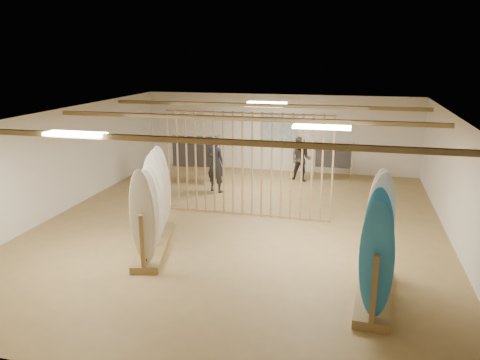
% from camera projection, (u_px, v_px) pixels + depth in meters
% --- Properties ---
extents(floor, '(12.00, 12.00, 0.00)m').
position_uv_depth(floor, '(240.00, 226.00, 11.86)').
color(floor, '#A88851').
rests_on(floor, ground).
extents(ceiling, '(12.00, 12.00, 0.00)m').
position_uv_depth(ceiling, '(240.00, 115.00, 11.12)').
color(ceiling, gray).
rests_on(ceiling, ground).
extents(wall_back, '(12.00, 0.00, 12.00)m').
position_uv_depth(wall_back, '(279.00, 133.00, 17.11)').
color(wall_back, white).
rests_on(wall_back, ground).
extents(wall_front, '(12.00, 0.00, 12.00)m').
position_uv_depth(wall_front, '(126.00, 286.00, 5.87)').
color(wall_front, white).
rests_on(wall_front, ground).
extents(wall_left, '(0.00, 12.00, 12.00)m').
position_uv_depth(wall_left, '(61.00, 161.00, 12.64)').
color(wall_left, white).
rests_on(wall_left, ground).
extents(wall_right, '(0.00, 12.00, 12.00)m').
position_uv_depth(wall_right, '(459.00, 185.00, 10.34)').
color(wall_right, white).
rests_on(wall_right, ground).
extents(ceiling_slats, '(9.50, 6.12, 0.10)m').
position_uv_depth(ceiling_slats, '(240.00, 119.00, 11.14)').
color(ceiling_slats, olive).
rests_on(ceiling_slats, ground).
extents(light_panels, '(1.20, 0.35, 0.06)m').
position_uv_depth(light_panels, '(240.00, 118.00, 11.14)').
color(light_panels, white).
rests_on(light_panels, ground).
extents(bamboo_partition, '(4.45, 0.05, 2.78)m').
position_uv_depth(bamboo_partition, '(247.00, 165.00, 12.24)').
color(bamboo_partition, tan).
rests_on(bamboo_partition, ground).
extents(poster, '(1.40, 0.03, 0.90)m').
position_uv_depth(poster, '(279.00, 128.00, 17.04)').
color(poster, teal).
rests_on(poster, ground).
extents(rack_left, '(1.18, 2.62, 2.06)m').
position_uv_depth(rack_left, '(153.00, 219.00, 10.26)').
color(rack_left, olive).
rests_on(rack_left, floor).
extents(rack_right, '(0.73, 2.29, 2.15)m').
position_uv_depth(rack_right, '(376.00, 260.00, 8.17)').
color(rack_right, olive).
rests_on(rack_right, floor).
extents(clothing_rack_a, '(1.54, 0.59, 1.66)m').
position_uv_depth(clothing_rack_a, '(195.00, 152.00, 15.43)').
color(clothing_rack_a, silver).
rests_on(clothing_rack_a, floor).
extents(clothing_rack_b, '(1.25, 0.36, 1.34)m').
position_uv_depth(clothing_rack_b, '(333.00, 156.00, 15.80)').
color(clothing_rack_b, silver).
rests_on(clothing_rack_b, floor).
extents(shopper_a, '(0.88, 0.74, 2.04)m').
position_uv_depth(shopper_a, '(216.00, 160.00, 14.50)').
color(shopper_a, '#25262D').
rests_on(shopper_a, floor).
extents(shopper_b, '(0.95, 0.80, 1.73)m').
position_uv_depth(shopper_b, '(301.00, 156.00, 15.73)').
color(shopper_b, '#312A26').
rests_on(shopper_b, floor).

